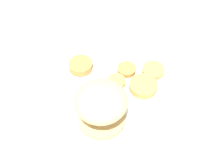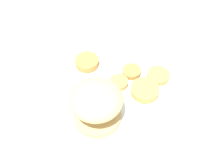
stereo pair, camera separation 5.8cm
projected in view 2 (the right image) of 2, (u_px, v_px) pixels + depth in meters
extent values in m
plane|color=#B2A899|center=(112.00, 99.00, 0.62)|extent=(4.00, 4.00, 0.00)
cylinder|color=white|center=(112.00, 96.00, 0.61)|extent=(0.27, 0.27, 0.02)
torus|color=white|center=(112.00, 93.00, 0.60)|extent=(0.27, 0.27, 0.01)
cylinder|color=tan|center=(96.00, 116.00, 0.56)|extent=(0.09, 0.09, 0.01)
ellipsoid|color=brown|center=(96.00, 103.00, 0.56)|extent=(0.06, 0.05, 0.02)
ellipsoid|color=brown|center=(102.00, 107.00, 0.55)|extent=(0.04, 0.03, 0.01)
ellipsoid|color=#563323|center=(98.00, 105.00, 0.55)|extent=(0.06, 0.06, 0.02)
ellipsoid|color=brown|center=(101.00, 104.00, 0.56)|extent=(0.03, 0.03, 0.02)
ellipsoid|color=#E5C17F|center=(95.00, 99.00, 0.52)|extent=(0.09, 0.09, 0.05)
cylinder|color=tan|center=(158.00, 75.00, 0.62)|extent=(0.04, 0.04, 0.01)
cylinder|color=tan|center=(118.00, 82.00, 0.61)|extent=(0.04, 0.04, 0.01)
cylinder|color=tan|center=(144.00, 91.00, 0.59)|extent=(0.05, 0.05, 0.01)
cylinder|color=#BC8942|center=(131.00, 71.00, 0.62)|extent=(0.04, 0.04, 0.01)
cylinder|color=#BC8942|center=(86.00, 62.00, 0.64)|extent=(0.05, 0.05, 0.01)
cube|color=silver|center=(215.00, 69.00, 0.66)|extent=(0.04, 0.05, 0.00)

